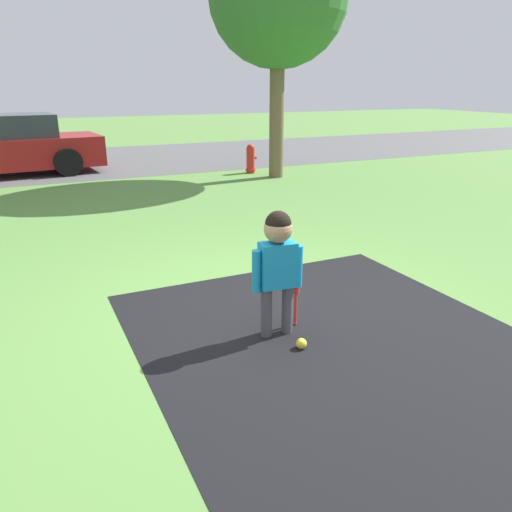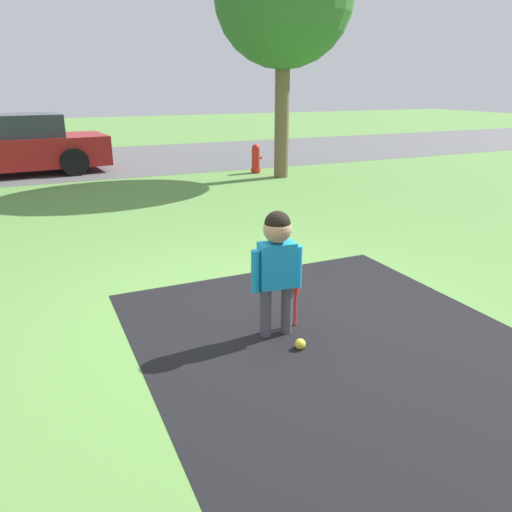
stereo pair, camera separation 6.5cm
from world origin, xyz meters
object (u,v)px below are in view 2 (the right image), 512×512
(parked_car, at_px, (3,147))
(child, at_px, (277,257))
(sports_ball, at_px, (300,344))
(baseball_bat, at_px, (296,277))
(fire_hydrant, at_px, (256,159))

(parked_car, bearing_deg, child, 98.26)
(sports_ball, bearing_deg, child, 101.82)
(baseball_bat, bearing_deg, parked_car, 104.39)
(fire_hydrant, bearing_deg, sports_ball, -111.99)
(child, height_order, baseball_bat, child)
(sports_ball, xyz_separation_m, fire_hydrant, (3.08, 7.63, 0.28))
(baseball_bat, bearing_deg, fire_hydrant, 68.05)
(parked_car, bearing_deg, fire_hydrant, 154.29)
(child, xyz_separation_m, fire_hydrant, (3.14, 7.33, -0.36))
(baseball_bat, relative_size, fire_hydrant, 1.04)
(fire_hydrant, height_order, parked_car, parked_car)
(baseball_bat, distance_m, parked_car, 9.59)
(sports_ball, xyz_separation_m, parked_car, (-2.23, 9.66, 0.59))
(fire_hydrant, xyz_separation_m, parked_car, (-5.31, 2.03, 0.31))
(sports_ball, bearing_deg, baseball_bat, 67.39)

